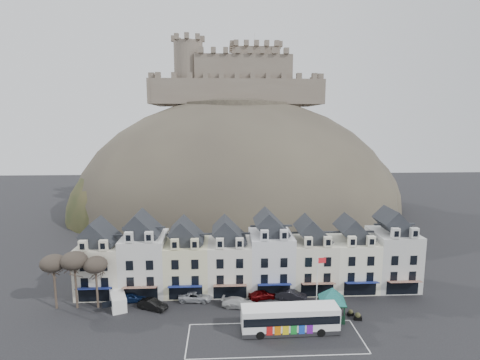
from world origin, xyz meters
name	(u,v)px	position (x,y,z in m)	size (l,w,h in m)	color
ground	(260,345)	(0.00, 0.00, 0.00)	(300.00, 300.00, 0.00)	black
coach_bay_markings	(274,338)	(2.00, 1.25, 0.00)	(22.00, 7.50, 0.01)	silver
townhouse_terrace	(251,257)	(0.15, 15.97, 5.30)	(54.40, 9.35, 11.80)	beige
castle_hill	(241,211)	(1.25, 68.95, 0.11)	(100.00, 76.00, 68.00)	#3B342D
castle	(237,78)	(0.51, 75.93, 40.19)	(50.20, 22.20, 22.00)	#695C50
tree_left_far	(53,264)	(-29.00, 10.50, 6.90)	(3.61, 3.61, 8.24)	#3B3226
tree_left_mid	(74,261)	(-26.00, 10.50, 7.24)	(3.78, 3.78, 8.64)	#3B3226
tree_left_near	(95,265)	(-23.00, 10.50, 6.55)	(3.43, 3.43, 7.84)	#3B3226
bus	(290,318)	(4.18, 2.63, 1.97)	(12.71, 3.27, 3.57)	#262628
bus_shelter	(332,294)	(10.63, 5.70, 3.54)	(7.10, 7.10, 4.56)	black
red_buoy	(334,305)	(11.55, 7.71, 0.91)	(1.49, 1.49, 1.78)	black
flagpole	(318,282)	(8.73, 6.42, 5.06)	(1.27, 0.27, 8.87)	silver
white_van	(118,300)	(-20.02, 10.40, 1.06)	(3.55, 5.03, 2.11)	white
planter_west	(351,313)	(13.56, 6.25, 0.44)	(0.91, 0.64, 0.91)	black
planter_east	(358,316)	(14.14, 5.08, 0.52)	(1.17, 0.76, 1.08)	black
car_navy	(131,297)	(-18.46, 12.00, 0.77)	(1.82, 4.52, 1.54)	#0C1B40
car_black	(153,305)	(-14.80, 9.50, 0.73)	(1.55, 4.44, 1.46)	black
car_silver	(195,296)	(-8.71, 11.86, 0.72)	(2.38, 5.07, 1.43)	#B2B5BA
car_white	(238,303)	(-2.24, 9.50, 0.72)	(2.01, 4.95, 1.44)	silver
car_maroon	(262,294)	(1.63, 12.00, 0.76)	(1.78, 4.44, 1.51)	#4C0405
car_charcoal	(291,295)	(6.00, 11.38, 0.78)	(1.66, 4.75, 1.57)	black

